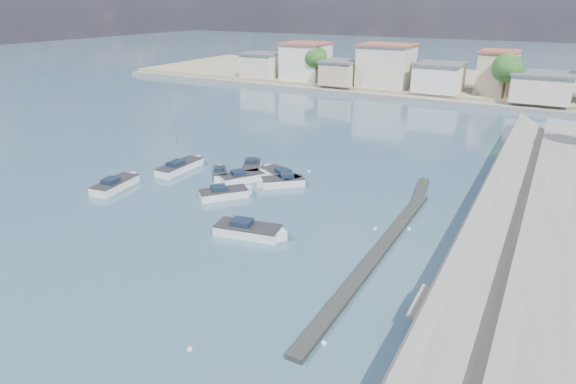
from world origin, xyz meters
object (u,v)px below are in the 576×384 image
object	(u,v)px
motorboat_g	(251,169)
sailboat	(181,166)
motorboat_d	(281,182)
motorboat_h	(252,231)
motorboat_a	(117,184)
motorboat_c	(279,175)
motorboat_f	(220,173)
motorboat_b	(226,194)
motorboat_e	(244,178)

from	to	relation	value
motorboat_g	sailboat	world-z (taller)	sailboat
motorboat_d	motorboat_h	world-z (taller)	same
motorboat_a	sailboat	size ratio (longest dim) A/B	0.66
motorboat_c	motorboat_g	distance (m)	3.77
motorboat_f	motorboat_g	xyz separation A→B (m)	(2.09, 2.97, 0.00)
motorboat_b	motorboat_h	size ratio (longest dim) A/B	0.77
motorboat_e	sailboat	xyz separation A→B (m)	(-8.26, -0.40, 0.03)
sailboat	motorboat_a	bearing A→B (deg)	-104.48
motorboat_c	motorboat_e	xyz separation A→B (m)	(-2.82, -2.47, -0.00)
motorboat_a	motorboat_c	xyz separation A→B (m)	(13.04, 10.44, 0.00)
motorboat_b	sailboat	size ratio (longest dim) A/B	0.52
motorboat_d	motorboat_f	distance (m)	7.10
motorboat_d	motorboat_g	xyz separation A→B (m)	(-4.95, 2.10, 0.00)
motorboat_e	sailboat	distance (m)	8.27
motorboat_a	sailboat	bearing A→B (deg)	75.52
motorboat_b	motorboat_g	world-z (taller)	same
motorboat_c	motorboat_g	size ratio (longest dim) A/B	1.09
motorboat_c	motorboat_h	world-z (taller)	same
motorboat_d	motorboat_g	size ratio (longest dim) A/B	0.86
motorboat_b	motorboat_e	world-z (taller)	same
motorboat_c	motorboat_d	xyz separation A→B (m)	(1.19, -1.78, -0.00)
motorboat_b	motorboat_e	distance (m)	4.74
motorboat_b	motorboat_d	distance (m)	6.11
motorboat_c	motorboat_g	xyz separation A→B (m)	(-3.76, 0.31, 0.00)
motorboat_f	motorboat_h	bearing A→B (deg)	-43.44
motorboat_a	motorboat_h	size ratio (longest dim) A/B	0.97
motorboat_g	sailboat	xyz separation A→B (m)	(-7.33, -3.19, 0.03)
motorboat_a	motorboat_h	bearing A→B (deg)	-7.39
motorboat_h	motorboat_d	bearing A→B (deg)	108.29
motorboat_c	motorboat_f	xyz separation A→B (m)	(-5.85, -2.65, -0.00)
motorboat_b	motorboat_e	bearing A→B (deg)	102.31
motorboat_c	sailboat	xyz separation A→B (m)	(-11.08, -2.88, 0.03)
motorboat_b	sailboat	distance (m)	10.19
motorboat_a	motorboat_d	world-z (taller)	same
motorboat_c	motorboat_e	world-z (taller)	same
motorboat_d	motorboat_e	xyz separation A→B (m)	(-4.01, -0.69, 0.00)
motorboat_d	sailboat	world-z (taller)	sailboat
motorboat_e	motorboat_h	xyz separation A→B (m)	(7.64, -10.29, 0.00)
motorboat_b	motorboat_f	world-z (taller)	same
motorboat_b	motorboat_d	bearing A→B (deg)	60.58
motorboat_f	motorboat_g	world-z (taller)	same
motorboat_c	motorboat_d	bearing A→B (deg)	-56.27
motorboat_e	motorboat_f	xyz separation A→B (m)	(-3.03, -0.18, -0.00)
motorboat_e	motorboat_h	distance (m)	12.81
motorboat_e	motorboat_d	bearing A→B (deg)	9.72
motorboat_d	sailboat	distance (m)	12.32
motorboat_d	motorboat_h	size ratio (longest dim) A/B	0.73
motorboat_e	motorboat_f	bearing A→B (deg)	-176.60
motorboat_a	motorboat_b	xyz separation A→B (m)	(11.23, 3.34, -0.00)
motorboat_d	motorboat_a	bearing A→B (deg)	-148.68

